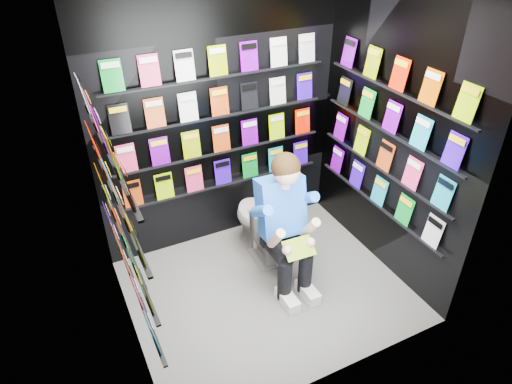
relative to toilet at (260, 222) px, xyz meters
name	(u,v)px	position (x,y,z in m)	size (l,w,h in m)	color
floor	(267,290)	(-0.19, -0.52, -0.37)	(2.40, 2.40, 0.00)	#5D5D5A
wall_back	(219,120)	(-0.19, 0.48, 0.93)	(2.40, 0.04, 2.60)	black
wall_front	(346,241)	(-0.19, -1.52, 0.93)	(2.40, 0.04, 2.60)	black
wall_left	(110,206)	(-1.39, -0.52, 0.93)	(0.04, 2.00, 2.60)	black
wall_right	(391,137)	(1.01, -0.52, 0.93)	(0.04, 2.00, 2.60)	black
comics_back	(220,120)	(-0.19, 0.45, 0.94)	(2.10, 0.06, 1.37)	#BA4D00
comics_left	(115,205)	(-1.36, -0.52, 0.94)	(0.06, 1.70, 1.37)	#BA4D00
comics_right	(389,137)	(0.98, -0.52, 0.94)	(0.06, 1.70, 1.37)	#BA4D00
toilet	(260,222)	(0.00, 0.00, 0.00)	(0.42, 0.75, 0.73)	white
longbox	(273,240)	(0.11, -0.08, -0.21)	(0.24, 0.43, 0.32)	silver
longbox_lid	(273,225)	(0.11, -0.08, -0.03)	(0.26, 0.45, 0.03)	silver
reader	(280,206)	(0.00, -0.38, 0.42)	(0.54, 0.80, 1.47)	blue
held_comic	(299,248)	(0.00, -0.73, 0.21)	(0.27, 0.01, 0.18)	#19961A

